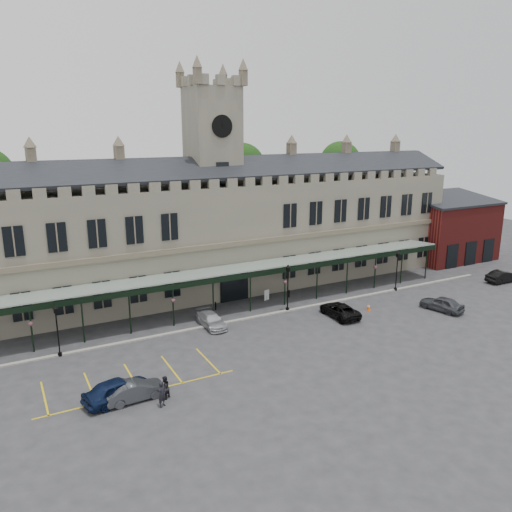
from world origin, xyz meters
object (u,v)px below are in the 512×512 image
lamp_post_mid (288,283)px  sign_board (267,295)px  lamp_post_right (397,267)px  lamp_post_left (57,326)px  car_taxi (211,320)px  person_b (165,388)px  clock_tower (213,173)px  car_left_a (118,390)px  car_right_b (503,276)px  car_right_a (442,304)px  car_van (339,310)px  car_left_b (135,391)px  person_a (162,394)px  traffic_cone (369,307)px  station_building (215,233)px

lamp_post_mid → sign_board: (-0.26, 3.82, -2.33)m
lamp_post_right → lamp_post_left: bearing=-180.0°
car_taxi → person_b: person_b is taller
clock_tower → car_left_a: clock_tower is taller
car_right_b → person_b: bearing=101.1°
clock_tower → car_right_a: bearing=-45.9°
lamp_post_mid → car_right_a: size_ratio=1.12×
car_van → car_left_b: bearing=17.5°
car_left_b → lamp_post_left: bearing=17.6°
lamp_post_left → person_a: (5.01, -11.16, -1.68)m
car_left_b → person_a: bearing=-143.9°
lamp_post_left → person_b: (5.45, -10.31, -1.76)m
traffic_cone → person_a: person_a is taller
lamp_post_right → lamp_post_mid: bearing=179.3°
traffic_cone → sign_board: (-7.57, 7.53, 0.23)m
person_a → person_b: bearing=31.7°
clock_tower → car_left_a: bearing=-128.5°
car_left_a → car_taxi: (10.62, 9.02, -0.18)m
person_b → car_left_a: bearing=-55.5°
lamp_post_mid → car_right_a: (13.72, -7.18, -2.14)m
lamp_post_mid → car_right_b: lamp_post_mid is taller
car_left_a → station_building: bearing=-53.5°
station_building → car_right_a: bearing=-45.7°
clock_tower → traffic_cone: (10.66, -14.12, -12.79)m
car_taxi → car_right_a: car_right_a is taller
lamp_post_mid → sign_board: size_ratio=4.32×
car_left_b → car_van: (21.57, 5.96, -0.01)m
clock_tower → lamp_post_right: (17.56, -10.58, -10.38)m
station_building → car_right_a: (17.08, -17.51, -5.73)m
lamp_post_right → person_b: lamp_post_right is taller
traffic_cone → lamp_post_mid: bearing=153.1°
lamp_post_right → person_b: bearing=-161.2°
sign_board → car_van: 8.49m
lamp_post_mid → traffic_cone: 8.58m
car_left_a → person_a: bearing=-146.2°
lamp_post_mid → car_right_a: 15.64m
station_building → lamp_post_mid: station_building is taller
car_right_a → car_right_b: car_right_a is taller
lamp_post_mid → sign_board: bearing=93.9°
lamp_post_mid → car_right_a: bearing=-27.6°
car_left_a → car_right_a: 32.76m
car_van → car_right_a: (10.08, -3.48, 0.07)m
car_left_a → car_taxi: car_left_a is taller
car_left_a → car_right_b: 46.93m
person_b → station_building: bearing=-153.0°
station_building → sign_board: station_building is taller
car_taxi → car_right_a: bearing=-18.4°
car_right_a → car_left_a: bearing=-10.2°
car_taxi → car_right_b: (36.00, -3.59, 0.09)m
clock_tower → car_left_b: clock_tower is taller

